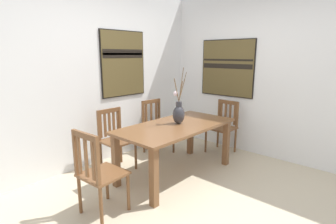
# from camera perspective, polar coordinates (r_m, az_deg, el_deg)

# --- Properties ---
(ground_plane) EXTENTS (6.40, 6.40, 0.03)m
(ground_plane) POSITION_cam_1_polar(r_m,az_deg,el_deg) (3.33, 6.83, -18.00)
(ground_plane) COLOR beige
(wall_back) EXTENTS (6.40, 0.12, 2.70)m
(wall_back) POSITION_cam_1_polar(r_m,az_deg,el_deg) (4.23, -13.81, 7.82)
(wall_back) COLOR white
(wall_back) RESTS_ON ground_plane
(wall_side) EXTENTS (0.12, 6.40, 2.70)m
(wall_side) POSITION_cam_1_polar(r_m,az_deg,el_deg) (4.53, 21.23, 7.63)
(wall_side) COLOR white
(wall_side) RESTS_ON ground_plane
(dining_table) EXTENTS (1.70, 0.84, 0.73)m
(dining_table) POSITION_cam_1_polar(r_m,az_deg,el_deg) (3.61, 1.78, -4.49)
(dining_table) COLOR brown
(dining_table) RESTS_ON ground_plane
(centerpiece_vase) EXTENTS (0.24, 0.18, 0.77)m
(centerpiece_vase) POSITION_cam_1_polar(r_m,az_deg,el_deg) (3.61, 2.32, -0.20)
(centerpiece_vase) COLOR #333338
(centerpiece_vase) RESTS_ON dining_table
(chair_0) EXTENTS (0.45, 0.45, 0.93)m
(chair_0) POSITION_cam_1_polar(r_m,az_deg,el_deg) (2.87, -14.86, -12.54)
(chair_0) COLOR brown
(chair_0) RESTS_ON ground_plane
(chair_1) EXTENTS (0.43, 0.43, 0.88)m
(chair_1) POSITION_cam_1_polar(r_m,az_deg,el_deg) (3.93, -11.41, -5.50)
(chair_1) COLOR brown
(chair_1) RESTS_ON ground_plane
(chair_2) EXTENTS (0.44, 0.44, 0.90)m
(chair_2) POSITION_cam_1_polar(r_m,az_deg,el_deg) (4.50, -2.51, -3.02)
(chair_2) COLOR brown
(chair_2) RESTS_ON ground_plane
(chair_3) EXTENTS (0.44, 0.44, 0.88)m
(chair_3) POSITION_cam_1_polar(r_m,az_deg,el_deg) (4.62, 11.87, -2.89)
(chair_3) COLOR brown
(chair_3) RESTS_ON ground_plane
(painting_on_back_wall) EXTENTS (0.86, 0.05, 1.04)m
(painting_on_back_wall) POSITION_cam_1_polar(r_m,az_deg,el_deg) (4.36, -9.71, 10.30)
(painting_on_back_wall) COLOR black
(painting_on_side_wall) EXTENTS (0.05, 1.02, 0.99)m
(painting_on_side_wall) POSITION_cam_1_polar(r_m,az_deg,el_deg) (4.79, 12.72, 9.26)
(painting_on_side_wall) COLOR black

